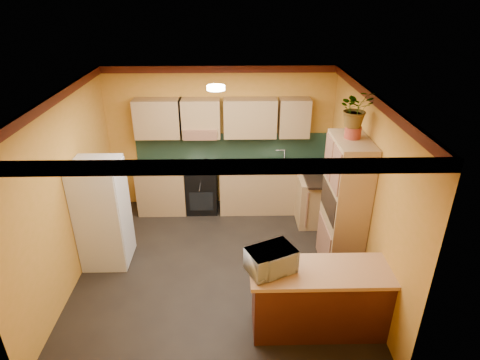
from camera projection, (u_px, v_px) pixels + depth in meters
The scene contains 15 objects.
room_shell at pixel (218, 134), 5.60m from camera, with size 4.24×4.24×2.72m.
base_cabinets_back at pixel (235, 188), 7.70m from camera, with size 3.65×0.60×0.88m, color tan.
countertop_back at pixel (234, 167), 7.50m from camera, with size 3.65×0.62×0.04m, color black.
stove at pixel (202, 188), 7.68m from camera, with size 0.58×0.58×0.91m, color black.
kettle at pixel (206, 163), 7.40m from camera, with size 0.17×0.17×0.18m, color #B5160C, non-canonical shape.
sink at pixel (276, 164), 7.49m from camera, with size 0.48×0.40×0.03m, color silver.
base_cabinets_right at pixel (320, 201), 7.25m from camera, with size 0.60×0.80×0.88m, color tan.
countertop_right at pixel (322, 178), 7.04m from camera, with size 0.62×0.80×0.04m, color black.
fridge at pixel (103, 214), 6.06m from camera, with size 0.68×0.66×1.70m, color silver.
pantry at pixel (344, 207), 5.84m from camera, with size 0.48×0.90×2.10m, color tan.
fern_pot at pixel (353, 132), 5.39m from camera, with size 0.22×0.22×0.16m, color #983624.
fern at pixel (356, 108), 5.24m from camera, with size 0.45×0.39×0.50m, color tan.
breakfast_bar at pixel (326, 301), 4.96m from camera, with size 1.80×0.55×0.88m, color #532013.
bar_top at pixel (329, 271), 4.76m from camera, with size 1.90×0.65×0.05m, color tan.
microwave at pixel (271, 260), 4.67m from camera, with size 0.54×0.37×0.30m, color silver.
Camera 1 is at (0.22, -5.04, 3.98)m, focal length 30.00 mm.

